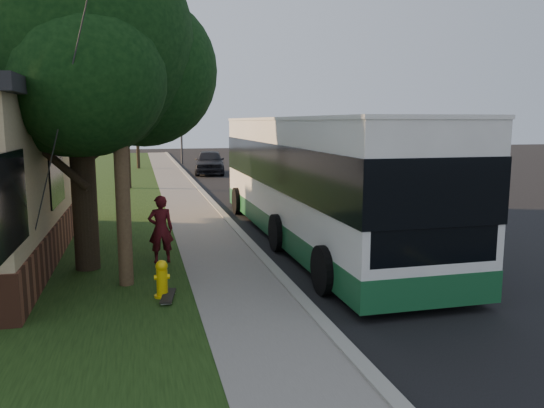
{
  "coord_description": "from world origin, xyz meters",
  "views": [
    {
      "loc": [
        -2.95,
        -10.23,
        3.48
      ],
      "look_at": [
        0.14,
        2.07,
        1.5
      ],
      "focal_mm": 35.0,
      "sensor_mm": 36.0,
      "label": 1
    }
  ],
  "objects_px": {
    "bare_tree_near": "(128,148)",
    "traffic_signal": "(181,125)",
    "transit_bus": "(314,176)",
    "skateboard_main": "(168,296)",
    "leafy_tree": "(78,45)",
    "distant_car": "(210,162)",
    "fire_hydrant": "(162,279)",
    "utility_pole": "(117,63)",
    "skateboarder": "(161,229)",
    "bare_tree_far": "(138,142)"
  },
  "relations": [
    {
      "from": "bare_tree_near",
      "to": "traffic_signal",
      "type": "distance_m",
      "value": 16.52
    },
    {
      "from": "bare_tree_far",
      "to": "skateboard_main",
      "type": "bearing_deg",
      "value": -89.05
    },
    {
      "from": "bare_tree_near",
      "to": "bare_tree_far",
      "type": "distance_m",
      "value": 12.01
    },
    {
      "from": "utility_pole",
      "to": "leafy_tree",
      "type": "distance_m",
      "value": 1.94
    },
    {
      "from": "transit_bus",
      "to": "skateboard_main",
      "type": "distance_m",
      "value": 6.66
    },
    {
      "from": "fire_hydrant",
      "to": "skateboarder",
      "type": "relative_size",
      "value": 0.45
    },
    {
      "from": "fire_hydrant",
      "to": "leafy_tree",
      "type": "distance_m",
      "value": 5.65
    },
    {
      "from": "transit_bus",
      "to": "distant_car",
      "type": "xyz_separation_m",
      "value": [
        -0.37,
        20.79,
        -1.11
      ]
    },
    {
      "from": "skateboarder",
      "to": "skateboard_main",
      "type": "height_order",
      "value": "skateboarder"
    },
    {
      "from": "utility_pole",
      "to": "traffic_signal",
      "type": "relative_size",
      "value": 1.65
    },
    {
      "from": "skateboard_main",
      "to": "traffic_signal",
      "type": "bearing_deg",
      "value": 84.98
    },
    {
      "from": "utility_pole",
      "to": "fire_hydrant",
      "type": "bearing_deg",
      "value": -54.62
    },
    {
      "from": "bare_tree_near",
      "to": "distant_car",
      "type": "bearing_deg",
      "value": 54.49
    },
    {
      "from": "utility_pole",
      "to": "transit_bus",
      "type": "bearing_deg",
      "value": 32.69
    },
    {
      "from": "leafy_tree",
      "to": "bare_tree_near",
      "type": "xyz_separation_m",
      "value": [
        0.67,
        15.35,
        -3.02
      ]
    },
    {
      "from": "bare_tree_far",
      "to": "utility_pole",
      "type": "bearing_deg",
      "value": -90.6
    },
    {
      "from": "bare_tree_near",
      "to": "skateboard_main",
      "type": "height_order",
      "value": "bare_tree_near"
    },
    {
      "from": "fire_hydrant",
      "to": "bare_tree_near",
      "type": "bearing_deg",
      "value": 92.86
    },
    {
      "from": "bare_tree_near",
      "to": "skateboarder",
      "type": "distance_m",
      "value": 15.44
    },
    {
      "from": "leafy_tree",
      "to": "bare_tree_near",
      "type": "distance_m",
      "value": 15.66
    },
    {
      "from": "skateboard_main",
      "to": "distant_car",
      "type": "relative_size",
      "value": 0.19
    },
    {
      "from": "utility_pole",
      "to": "bare_tree_near",
      "type": "distance_m",
      "value": 17.19
    },
    {
      "from": "bare_tree_far",
      "to": "skateboarder",
      "type": "xyz_separation_m",
      "value": [
        0.5,
        -27.36,
        -1.1
      ]
    },
    {
      "from": "bare_tree_far",
      "to": "skateboard_main",
      "type": "xyz_separation_m",
      "value": [
        0.5,
        -30.18,
        -1.87
      ]
    },
    {
      "from": "transit_bus",
      "to": "skateboard_main",
      "type": "bearing_deg",
      "value": -134.54
    },
    {
      "from": "transit_bus",
      "to": "skateboarder",
      "type": "xyz_separation_m",
      "value": [
        -4.5,
        -1.76,
        -1.02
      ]
    },
    {
      "from": "traffic_signal",
      "to": "skateboard_main",
      "type": "bearing_deg",
      "value": -95.02
    },
    {
      "from": "leafy_tree",
      "to": "transit_bus",
      "type": "distance_m",
      "value": 7.19
    },
    {
      "from": "bare_tree_near",
      "to": "traffic_signal",
      "type": "xyz_separation_m",
      "value": [
        4.0,
        16.0,
        1.01
      ]
    },
    {
      "from": "bare_tree_near",
      "to": "skateboarder",
      "type": "bearing_deg",
      "value": -86.28
    },
    {
      "from": "transit_bus",
      "to": "distant_car",
      "type": "bearing_deg",
      "value": 91.03
    },
    {
      "from": "bare_tree_near",
      "to": "skateboarder",
      "type": "xyz_separation_m",
      "value": [
        1.0,
        -15.36,
        -1.25
      ]
    },
    {
      "from": "bare_tree_near",
      "to": "skateboard_main",
      "type": "relative_size",
      "value": 4.68
    },
    {
      "from": "leafy_tree",
      "to": "skateboard_main",
      "type": "distance_m",
      "value": 6.01
    },
    {
      "from": "utility_pole",
      "to": "transit_bus",
      "type": "height_order",
      "value": "utility_pole"
    },
    {
      "from": "fire_hydrant",
      "to": "skateboard_main",
      "type": "relative_size",
      "value": 0.8
    },
    {
      "from": "utility_pole",
      "to": "bare_tree_far",
      "type": "height_order",
      "value": "utility_pole"
    },
    {
      "from": "fire_hydrant",
      "to": "traffic_signal",
      "type": "height_order",
      "value": "traffic_signal"
    },
    {
      "from": "fire_hydrant",
      "to": "distant_car",
      "type": "relative_size",
      "value": 0.16
    },
    {
      "from": "fire_hydrant",
      "to": "leafy_tree",
      "type": "bearing_deg",
      "value": 120.67
    },
    {
      "from": "fire_hydrant",
      "to": "bare_tree_far",
      "type": "distance_m",
      "value": 30.04
    },
    {
      "from": "bare_tree_near",
      "to": "traffic_signal",
      "type": "bearing_deg",
      "value": 75.96
    },
    {
      "from": "transit_bus",
      "to": "skateboarder",
      "type": "distance_m",
      "value": 4.94
    },
    {
      "from": "distant_car",
      "to": "bare_tree_near",
      "type": "bearing_deg",
      "value": -117.73
    },
    {
      "from": "leafy_tree",
      "to": "skateboarder",
      "type": "bearing_deg",
      "value": -0.33
    },
    {
      "from": "fire_hydrant",
      "to": "distant_car",
      "type": "bearing_deg",
      "value": 80.47
    },
    {
      "from": "fire_hydrant",
      "to": "leafy_tree",
      "type": "xyz_separation_m",
      "value": [
        -1.57,
        2.65,
        4.73
      ]
    },
    {
      "from": "fire_hydrant",
      "to": "traffic_signal",
      "type": "xyz_separation_m",
      "value": [
        3.1,
        34.0,
        2.73
      ]
    },
    {
      "from": "bare_tree_far",
      "to": "distant_car",
      "type": "distance_m",
      "value": 6.78
    },
    {
      "from": "skateboard_main",
      "to": "fire_hydrant",
      "type": "bearing_deg",
      "value": 119.7
    }
  ]
}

